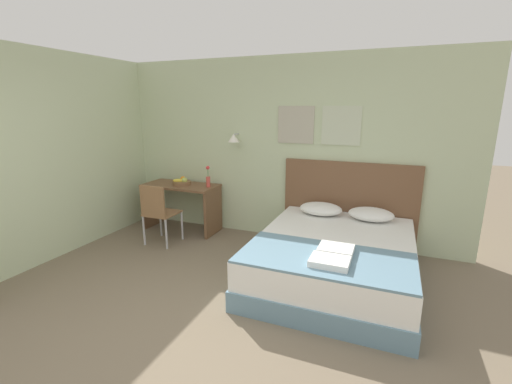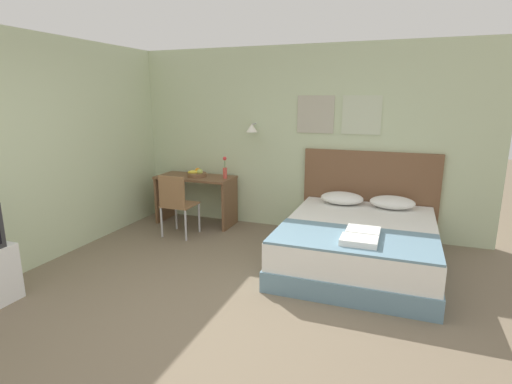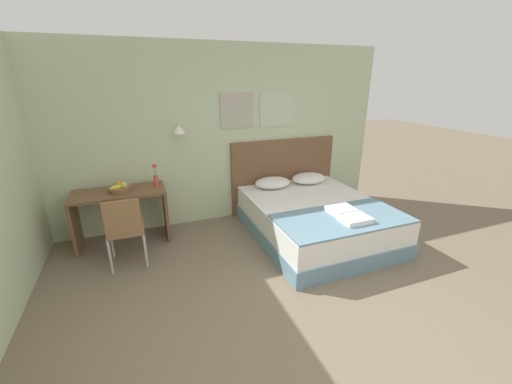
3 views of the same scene
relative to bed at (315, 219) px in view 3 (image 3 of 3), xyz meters
The scene contains 13 objects.
ground_plane 2.22m from the bed, 121.19° to the right, with size 24.00×24.00×0.00m, color #756651.
wall_back 1.93m from the bed, 135.00° to the left, with size 5.54×0.31×2.65m.
bed is the anchor object (origin of this frame).
headboard 1.13m from the bed, 90.00° to the left, with size 1.83×0.06×1.22m.
pillow_left 0.92m from the bed, 112.37° to the left, with size 0.57×0.42×0.16m.
pillow_right 0.92m from the bed, 67.63° to the left, with size 0.57×0.42×0.16m.
throw_blanket 0.67m from the bed, 90.00° to the right, with size 1.65×0.84×0.02m.
folded_towel_near_foot 0.57m from the bed, 80.13° to the right, with size 0.34×0.28×0.06m.
folded_towel_mid_bed 0.82m from the bed, 84.63° to the right, with size 0.35×0.26×0.06m.
desk 2.70m from the bed, 162.93° to the left, with size 1.19×0.56×0.75m.
desk_chair 2.53m from the bed, behind, with size 0.43×0.43×0.89m.
fruit_bowl 2.71m from the bed, 162.70° to the left, with size 0.29×0.29×0.12m.
flower_vase 2.31m from the bed, 158.74° to the left, with size 0.06×0.06×0.33m.
Camera 3 is at (-1.12, -1.62, 2.17)m, focal length 22.00 mm.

